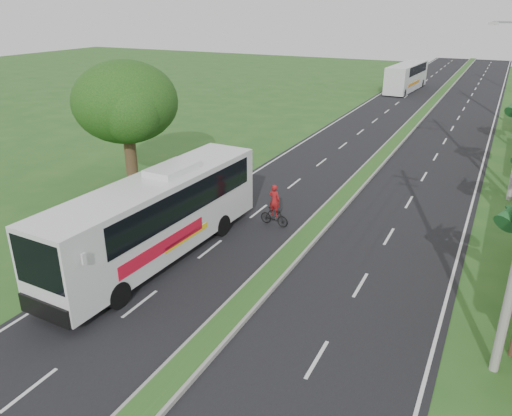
% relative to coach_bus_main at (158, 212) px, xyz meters
% --- Properties ---
extents(ground, '(180.00, 180.00, 0.00)m').
position_rel_coach_bus_main_xyz_m(ground, '(5.04, -3.43, -2.15)').
color(ground, '#26541F').
rests_on(ground, ground).
extents(road_asphalt, '(14.00, 160.00, 0.02)m').
position_rel_coach_bus_main_xyz_m(road_asphalt, '(5.04, 16.57, -2.14)').
color(road_asphalt, black).
rests_on(road_asphalt, ground).
extents(median_strip, '(1.20, 160.00, 0.18)m').
position_rel_coach_bus_main_xyz_m(median_strip, '(5.04, 16.57, -2.05)').
color(median_strip, gray).
rests_on(median_strip, ground).
extents(lane_edge_left, '(0.12, 160.00, 0.01)m').
position_rel_coach_bus_main_xyz_m(lane_edge_left, '(-1.66, 16.57, -2.15)').
color(lane_edge_left, silver).
rests_on(lane_edge_left, ground).
extents(lane_edge_right, '(0.12, 160.00, 0.01)m').
position_rel_coach_bus_main_xyz_m(lane_edge_right, '(11.74, 16.57, -2.15)').
color(lane_edge_right, silver).
rests_on(lane_edge_right, ground).
extents(shade_tree, '(6.30, 6.00, 7.54)m').
position_rel_coach_bus_main_xyz_m(shade_tree, '(-7.07, 6.58, 2.88)').
color(shade_tree, '#473321').
rests_on(shade_tree, ground).
extents(coach_bus_main, '(2.99, 12.19, 3.91)m').
position_rel_coach_bus_main_xyz_m(coach_bus_main, '(0.00, 0.00, 0.00)').
color(coach_bus_main, silver).
rests_on(coach_bus_main, ground).
extents(coach_bus_far, '(3.21, 11.59, 3.34)m').
position_rel_coach_bus_main_xyz_m(coach_bus_far, '(0.55, 51.06, -0.26)').
color(coach_bus_far, silver).
rests_on(coach_bus_far, ground).
extents(motorcyclist, '(1.61, 0.59, 2.19)m').
position_rel_coach_bus_main_xyz_m(motorcyclist, '(3.04, 5.30, -1.35)').
color(motorcyclist, black).
rests_on(motorcyclist, ground).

